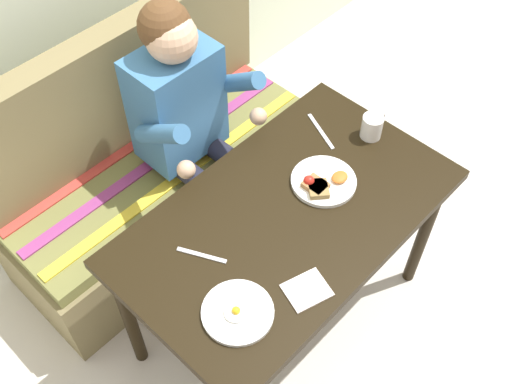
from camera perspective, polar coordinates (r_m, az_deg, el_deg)
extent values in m
plane|color=beige|center=(2.72, 2.33, -11.29)|extent=(8.00, 8.00, 0.00)
cube|color=black|center=(2.11, 2.95, -2.36)|extent=(1.20, 0.70, 0.04)
cylinder|color=black|center=(2.61, 15.38, -3.67)|extent=(0.05, 0.05, 0.69)
cylinder|color=black|center=(2.37, -11.78, -11.30)|extent=(0.05, 0.05, 0.69)
cylinder|color=black|center=(2.78, 5.61, 2.98)|extent=(0.05, 0.05, 0.69)
cube|color=olive|center=(2.85, -8.33, -0.39)|extent=(1.44, 0.56, 0.40)
cube|color=olive|center=(2.67, -8.88, 2.68)|extent=(1.40, 0.52, 0.06)
cube|color=olive|center=(2.60, -12.88, 9.55)|extent=(1.44, 0.12, 0.54)
cube|color=yellow|center=(2.57, -6.95, 1.58)|extent=(1.38, 0.05, 0.01)
cube|color=#93387A|center=(2.65, -8.97, 3.17)|extent=(1.38, 0.05, 0.01)
cube|color=#C63D33|center=(2.73, -10.88, 4.66)|extent=(1.38, 0.05, 0.01)
cube|color=teal|center=(2.44, -7.39, 8.19)|extent=(0.34, 0.22, 0.48)
sphere|color=#DBAD89|center=(2.22, -7.90, 14.10)|extent=(0.19, 0.19, 0.19)
sphere|color=brown|center=(2.22, -8.52, 15.02)|extent=(0.19, 0.19, 0.19)
cylinder|color=teal|center=(2.23, -8.82, 5.37)|extent=(0.07, 0.29, 0.23)
cylinder|color=teal|center=(2.40, -1.89, 10.14)|extent=(0.07, 0.29, 0.23)
sphere|color=#DBAD89|center=(2.23, -6.52, 2.09)|extent=(0.07, 0.07, 0.07)
sphere|color=#DBAD89|center=(2.41, 0.21, 7.05)|extent=(0.07, 0.07, 0.07)
cylinder|color=#232333|center=(2.48, -5.69, 1.33)|extent=(0.09, 0.34, 0.09)
cylinder|color=#232333|center=(2.61, -2.71, -4.33)|extent=(0.08, 0.08, 0.52)
cube|color=black|center=(2.78, -1.66, -7.78)|extent=(0.09, 0.20, 0.05)
cylinder|color=#232333|center=(2.55, -2.89, 3.44)|extent=(0.09, 0.34, 0.09)
cylinder|color=#232333|center=(2.68, -0.12, -2.16)|extent=(0.08, 0.08, 0.52)
cube|color=black|center=(2.85, 0.76, -5.66)|extent=(0.09, 0.20, 0.05)
cylinder|color=white|center=(2.19, 6.37, 0.96)|extent=(0.23, 0.23, 0.02)
cube|color=olive|center=(2.14, 5.83, 0.31)|extent=(0.10, 0.10, 0.02)
cube|color=#98683C|center=(2.15, 5.57, 0.63)|extent=(0.07, 0.08, 0.02)
sphere|color=red|center=(2.15, 4.94, 1.04)|extent=(0.04, 0.04, 0.04)
ellipsoid|color=#CC6623|center=(2.18, 7.80, 1.37)|extent=(0.06, 0.05, 0.02)
cylinder|color=white|center=(1.89, -1.72, -11.13)|extent=(0.22, 0.22, 0.01)
ellipsoid|color=white|center=(1.88, -1.73, -10.96)|extent=(0.09, 0.08, 0.01)
sphere|color=yellow|center=(1.87, -1.87, -10.98)|extent=(0.03, 0.03, 0.03)
cylinder|color=white|center=(2.34, 10.74, 5.99)|extent=(0.08, 0.08, 0.09)
cylinder|color=brown|center=(2.31, 10.89, 6.70)|extent=(0.07, 0.07, 0.01)
torus|color=white|center=(2.37, 11.51, 6.70)|extent=(0.05, 0.01, 0.05)
cube|color=silver|center=(1.93, 4.76, -9.09)|extent=(0.16, 0.15, 0.01)
cube|color=silver|center=(2.00, -5.08, -5.89)|extent=(0.09, 0.16, 0.00)
cube|color=silver|center=(2.36, 6.06, 5.65)|extent=(0.09, 0.19, 0.00)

